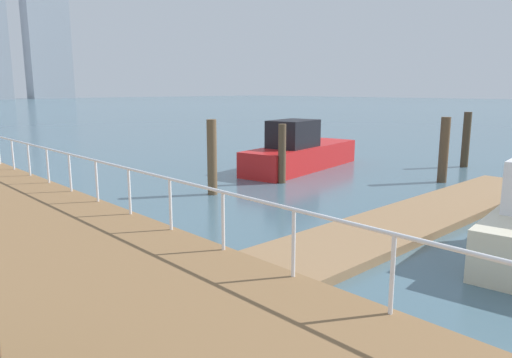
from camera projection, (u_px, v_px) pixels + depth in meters
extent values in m
plane|color=#476675|center=(96.00, 169.00, 19.19)|extent=(300.00, 300.00, 0.00)
cube|color=#93704C|center=(425.00, 215.00, 11.91)|extent=(12.56, 2.00, 0.18)
cylinder|color=white|center=(392.00, 275.00, 5.92)|extent=(0.06, 0.06, 1.05)
cylinder|color=white|center=(294.00, 243.00, 7.11)|extent=(0.06, 0.06, 1.05)
cylinder|color=white|center=(223.00, 221.00, 8.30)|extent=(0.06, 0.06, 1.05)
cylinder|color=white|center=(170.00, 204.00, 9.50)|extent=(0.06, 0.06, 1.05)
cylinder|color=white|center=(129.00, 192.00, 10.69)|extent=(0.06, 0.06, 1.05)
cylinder|color=white|center=(97.00, 181.00, 11.88)|extent=(0.06, 0.06, 1.05)
cylinder|color=white|center=(70.00, 173.00, 13.08)|extent=(0.06, 0.06, 1.05)
cylinder|color=white|center=(48.00, 166.00, 14.27)|extent=(0.06, 0.06, 1.05)
cylinder|color=white|center=(29.00, 160.00, 15.46)|extent=(0.06, 0.06, 1.05)
cylinder|color=white|center=(13.00, 155.00, 16.66)|extent=(0.06, 0.06, 1.05)
cylinder|color=white|center=(194.00, 185.00, 8.80)|extent=(0.06, 28.35, 0.06)
cylinder|color=brown|center=(444.00, 150.00, 16.32)|extent=(0.32, 0.32, 2.26)
cylinder|color=#473826|center=(466.00, 140.00, 19.54)|extent=(0.31, 0.31, 2.27)
cylinder|color=brown|center=(282.00, 154.00, 16.21)|extent=(0.27, 0.27, 2.03)
cylinder|color=brown|center=(212.00, 157.00, 14.41)|extent=(0.30, 0.30, 2.30)
cube|color=red|center=(302.00, 157.00, 19.20)|extent=(6.61, 2.89, 0.95)
cube|color=black|center=(293.00, 134.00, 18.45)|extent=(2.18, 1.71, 1.06)
cube|color=#8C939E|center=(47.00, 42.00, 154.27)|extent=(13.30, 7.92, 36.51)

